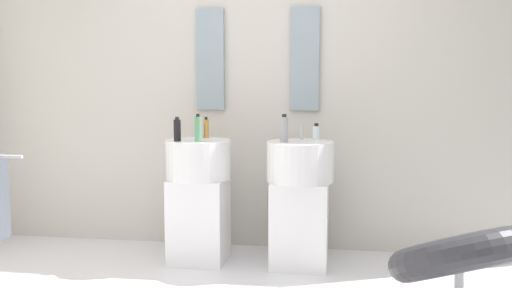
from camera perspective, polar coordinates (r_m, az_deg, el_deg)
name	(u,v)px	position (r m, az deg, el deg)	size (l,w,h in m)	color
rear_partition	(258,84)	(4.50, 0.23, 6.05)	(4.80, 0.10, 2.60)	beige
pedestal_sink_left	(199,196)	(4.19, -5.78, -5.24)	(0.47, 0.47, 1.00)	white
pedestal_sink_right	(300,199)	(4.07, 4.43, -5.57)	(0.47, 0.47, 1.00)	white
vanity_mirror_left	(210,60)	(4.50, -4.63, 8.47)	(0.22, 0.03, 0.78)	#8C9EA8
vanity_mirror_right	(305,59)	(4.39, 4.94, 8.52)	(0.22, 0.03, 0.78)	#8C9EA8
lounge_chair	(460,264)	(3.30, 19.84, -11.29)	(1.09, 1.09, 0.65)	#B7BABF
soap_bottle_green	(198,129)	(3.97, -5.86, 1.51)	(0.05, 0.05, 0.20)	#59996B
soap_bottle_clear	(316,133)	(4.11, 6.09, 1.15)	(0.05, 0.05, 0.12)	silver
soap_bottle_amber	(206,128)	(4.27, -5.05, 1.59)	(0.04, 0.04, 0.16)	#C68C38
soap_bottle_grey	(284,129)	(3.96, 2.85, 1.51)	(0.06, 0.06, 0.20)	#99999E
soap_bottle_black	(177,130)	(4.05, -7.94, 1.40)	(0.05, 0.05, 0.17)	black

